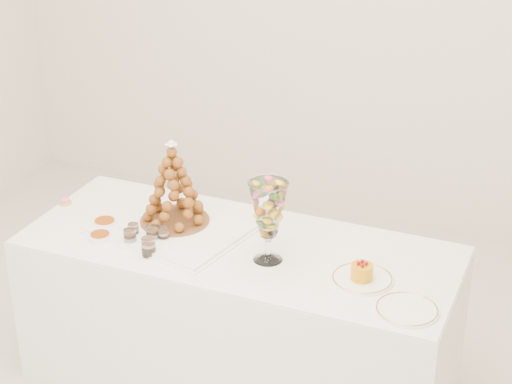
% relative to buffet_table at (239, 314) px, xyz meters
% --- Properties ---
extents(buffet_table, '(1.84, 0.74, 0.70)m').
position_rel_buffet_table_xyz_m(buffet_table, '(0.00, 0.00, 0.00)').
color(buffet_table, white).
rests_on(buffet_table, ground).
extents(lace_tray, '(0.68, 0.56, 0.02)m').
position_rel_buffet_table_xyz_m(lace_tray, '(-0.32, -0.00, 0.36)').
color(lace_tray, white).
rests_on(lace_tray, buffet_table).
extents(macaron_vase, '(0.16, 0.16, 0.34)m').
position_rel_buffet_table_xyz_m(macaron_vase, '(0.16, -0.07, 0.57)').
color(macaron_vase, white).
rests_on(macaron_vase, buffet_table).
extents(cake_plate, '(0.24, 0.24, 0.01)m').
position_rel_buffet_table_xyz_m(cake_plate, '(0.56, -0.08, 0.35)').
color(cake_plate, white).
rests_on(cake_plate, buffet_table).
extents(spare_plate, '(0.23, 0.23, 0.01)m').
position_rel_buffet_table_xyz_m(spare_plate, '(0.77, -0.22, 0.35)').
color(spare_plate, white).
rests_on(spare_plate, buffet_table).
extents(pink_tart, '(0.05, 0.05, 0.03)m').
position_rel_buffet_table_xyz_m(pink_tart, '(-0.88, 0.04, 0.36)').
color(pink_tart, tan).
rests_on(pink_tart, buffet_table).
extents(verrine_a, '(0.06, 0.06, 0.06)m').
position_rel_buffet_table_xyz_m(verrine_a, '(-0.44, -0.11, 0.38)').
color(verrine_a, white).
rests_on(verrine_a, buffet_table).
extents(verrine_b, '(0.06, 0.06, 0.07)m').
position_rel_buffet_table_xyz_m(verrine_b, '(-0.34, -0.12, 0.39)').
color(verrine_b, white).
rests_on(verrine_b, buffet_table).
extents(verrine_c, '(0.06, 0.06, 0.07)m').
position_rel_buffet_table_xyz_m(verrine_c, '(-0.30, -0.10, 0.38)').
color(verrine_c, white).
rests_on(verrine_c, buffet_table).
extents(verrine_d, '(0.07, 0.07, 0.07)m').
position_rel_buffet_table_xyz_m(verrine_d, '(-0.41, -0.18, 0.38)').
color(verrine_d, white).
rests_on(verrine_d, buffet_table).
extents(verrine_e, '(0.06, 0.06, 0.08)m').
position_rel_buffet_table_xyz_m(verrine_e, '(-0.30, -0.22, 0.39)').
color(verrine_e, white).
rests_on(verrine_e, buffet_table).
extents(ramekin_back, '(0.10, 0.10, 0.03)m').
position_rel_buffet_table_xyz_m(ramekin_back, '(-0.60, -0.08, 0.36)').
color(ramekin_back, white).
rests_on(ramekin_back, buffet_table).
extents(ramekin_front, '(0.09, 0.09, 0.03)m').
position_rel_buffet_table_xyz_m(ramekin_front, '(-0.55, -0.19, 0.36)').
color(ramekin_front, white).
rests_on(ramekin_front, buffet_table).
extents(croquembouche, '(0.30, 0.30, 0.38)m').
position_rel_buffet_table_xyz_m(croquembouche, '(-0.32, 0.05, 0.55)').
color(croquembouche, brown).
rests_on(croquembouche, lace_tray).
extents(mousse_cake, '(0.09, 0.09, 0.08)m').
position_rel_buffet_table_xyz_m(mousse_cake, '(0.56, -0.08, 0.39)').
color(mousse_cake, orange).
rests_on(mousse_cake, cake_plate).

